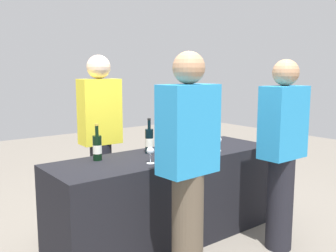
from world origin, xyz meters
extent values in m
plane|color=slate|center=(0.00, 0.00, 0.00)|extent=(12.00, 12.00, 0.00)
cube|color=black|center=(0.00, 0.00, 0.39)|extent=(2.12, 0.67, 0.78)
cylinder|color=black|center=(-0.60, 0.17, 0.88)|extent=(0.07, 0.07, 0.20)
cylinder|color=black|center=(-0.60, 0.17, 1.03)|extent=(0.03, 0.03, 0.08)
cylinder|color=gold|center=(-0.60, 0.17, 1.08)|extent=(0.03, 0.03, 0.02)
cylinder|color=silver|center=(-0.60, 0.17, 0.87)|extent=(0.07, 0.07, 0.07)
cylinder|color=black|center=(-0.11, 0.13, 0.89)|extent=(0.07, 0.07, 0.22)
cylinder|color=black|center=(-0.11, 0.13, 1.04)|extent=(0.03, 0.03, 0.08)
cylinder|color=black|center=(-0.11, 0.13, 1.09)|extent=(0.03, 0.03, 0.02)
cylinder|color=silver|center=(-0.11, 0.13, 0.88)|extent=(0.07, 0.07, 0.08)
cylinder|color=black|center=(0.16, 0.12, 0.90)|extent=(0.07, 0.07, 0.23)
cylinder|color=black|center=(0.16, 0.12, 1.04)|extent=(0.02, 0.02, 0.07)
cylinder|color=gold|center=(0.16, 0.12, 1.09)|extent=(0.03, 0.03, 0.02)
cylinder|color=silver|center=(0.16, 0.12, 0.88)|extent=(0.07, 0.07, 0.08)
cylinder|color=black|center=(0.33, 0.17, 0.90)|extent=(0.07, 0.07, 0.23)
cylinder|color=black|center=(0.33, 0.17, 1.06)|extent=(0.03, 0.03, 0.08)
cylinder|color=maroon|center=(0.33, 0.17, 1.10)|extent=(0.03, 0.03, 0.02)
cylinder|color=silver|center=(0.33, 0.17, 0.89)|extent=(0.07, 0.07, 0.08)
cylinder|color=silver|center=(-0.32, -0.18, 0.78)|extent=(0.06, 0.06, 0.00)
cylinder|color=silver|center=(-0.32, -0.18, 0.82)|extent=(0.01, 0.01, 0.07)
sphere|color=silver|center=(-0.32, -0.18, 0.88)|extent=(0.06, 0.06, 0.06)
sphere|color=#590C19|center=(-0.32, -0.18, 0.87)|extent=(0.03, 0.03, 0.03)
cylinder|color=silver|center=(0.24, -0.15, 0.78)|extent=(0.06, 0.06, 0.00)
cylinder|color=silver|center=(0.24, -0.15, 0.82)|extent=(0.01, 0.01, 0.07)
sphere|color=silver|center=(0.24, -0.15, 0.89)|extent=(0.07, 0.07, 0.07)
sphere|color=#590C19|center=(0.24, -0.15, 0.88)|extent=(0.04, 0.04, 0.04)
cylinder|color=silver|center=(0.44, -0.18, 0.78)|extent=(0.06, 0.06, 0.00)
cylinder|color=silver|center=(0.44, -0.18, 0.82)|extent=(0.01, 0.01, 0.07)
sphere|color=silver|center=(0.44, -0.18, 0.89)|extent=(0.07, 0.07, 0.07)
sphere|color=#590C19|center=(0.44, -0.18, 0.87)|extent=(0.04, 0.04, 0.04)
cylinder|color=black|center=(-0.33, 0.63, 0.41)|extent=(0.21, 0.21, 0.82)
cube|color=yellow|center=(-0.33, 0.63, 1.13)|extent=(0.38, 0.22, 0.62)
sphere|color=beige|center=(-0.33, 0.63, 1.55)|extent=(0.22, 0.22, 0.22)
cylinder|color=brown|center=(-0.33, -0.65, 0.41)|extent=(0.22, 0.22, 0.81)
cube|color=#268CCC|center=(-0.33, -0.65, 1.11)|extent=(0.42, 0.25, 0.61)
sphere|color=tan|center=(-0.33, -0.65, 1.53)|extent=(0.22, 0.22, 0.22)
cylinder|color=black|center=(0.64, -0.73, 0.40)|extent=(0.22, 0.22, 0.79)
cube|color=#268CCC|center=(0.64, -0.73, 1.09)|extent=(0.40, 0.22, 0.59)
sphere|color=tan|center=(0.64, -0.73, 1.50)|extent=(0.21, 0.21, 0.21)
camera|label=1|loc=(-1.97, -2.52, 1.50)|focal=39.62mm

